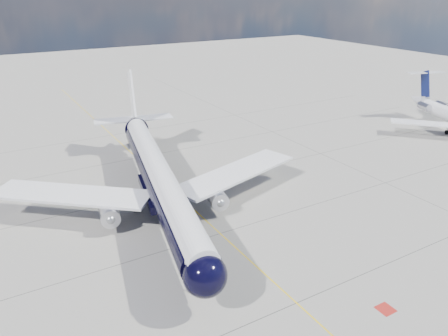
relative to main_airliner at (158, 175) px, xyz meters
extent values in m
plane|color=gray|center=(3.68, 9.40, -4.76)|extent=(320.00, 320.00, 0.00)
cube|color=yellow|center=(3.68, 4.40, -4.75)|extent=(0.16, 160.00, 0.01)
cube|color=maroon|center=(10.48, -30.60, -4.75)|extent=(1.60, 1.60, 0.01)
cylinder|color=black|center=(-0.31, -1.44, -0.21)|extent=(12.55, 41.08, 4.11)
sphere|color=black|center=(-4.79, -22.61, -0.21)|extent=(4.88, 4.88, 4.11)
cone|color=black|center=(4.97, 23.43, 0.44)|extent=(5.59, 8.26, 4.11)
cylinder|color=silver|center=(-0.31, -1.44, 0.82)|extent=(12.11, 43.01, 3.21)
cube|color=black|center=(-4.84, -22.83, 0.38)|extent=(2.81, 1.81, 0.60)
cube|color=silver|center=(-11.08, 2.50, -1.18)|extent=(19.40, 17.49, 0.35)
cube|color=silver|center=(11.15, -2.21, -1.18)|extent=(21.46, 10.94, 0.35)
cube|color=black|center=(-0.31, -1.44, -1.73)|extent=(6.69, 11.53, 1.08)
cylinder|color=#BBBBC3|center=(-7.64, -2.10, -2.43)|extent=(3.40, 5.37, 2.42)
cylinder|color=#BBBBC3|center=(6.13, -5.02, -2.43)|extent=(3.40, 5.37, 2.42)
sphere|color=gray|center=(-8.11, -4.32, -2.43)|extent=(1.41, 1.41, 1.19)
sphere|color=gray|center=(5.65, -7.24, -2.43)|extent=(1.41, 1.41, 1.19)
cube|color=silver|center=(-7.59, -1.89, -1.62)|extent=(0.95, 3.44, 1.19)
cube|color=silver|center=(6.17, -4.81, -1.62)|extent=(0.95, 3.44, 1.19)
cube|color=silver|center=(4.86, 22.90, 5.96)|extent=(1.76, 6.79, 9.23)
cube|color=silver|center=(4.97, 23.43, 1.30)|extent=(14.48, 6.30, 0.24)
cylinder|color=gray|center=(-4.01, -18.91, -3.40)|extent=(0.23, 0.23, 2.27)
cylinder|color=black|center=(-4.22, -18.86, -4.38)|extent=(0.35, 0.78, 0.76)
cylinder|color=black|center=(-3.80, -18.95, -4.38)|extent=(0.35, 0.78, 0.76)
cylinder|color=gray|center=(-3.36, 0.86, -3.30)|extent=(0.33, 0.33, 2.06)
cylinder|color=gray|center=(3.42, -0.57, -3.30)|extent=(0.33, 0.33, 2.06)
cylinder|color=black|center=(-3.48, 0.28, -4.16)|extent=(0.72, 1.27, 1.19)
cylinder|color=black|center=(-3.23, 1.44, -4.16)|extent=(0.72, 1.27, 1.19)
cylinder|color=black|center=(3.29, -1.16, -4.16)|extent=(0.72, 1.27, 1.19)
cylinder|color=black|center=(3.54, 0.01, -4.16)|extent=(0.72, 1.27, 1.19)
cone|color=silver|center=(70.92, 12.51, -1.02)|extent=(4.52, 6.00, 2.88)
cube|color=silver|center=(59.00, 1.47, -2.09)|extent=(11.50, 12.18, 0.23)
cylinder|color=#BBBBC3|center=(66.82, 7.74, -1.02)|extent=(2.66, 3.76, 1.60)
cylinder|color=#BBBBC3|center=(71.04, 6.22, -1.02)|extent=(2.66, 3.76, 1.60)
cube|color=silver|center=(67.32, 7.56, -1.02)|extent=(1.58, 1.97, 0.19)
cube|color=silver|center=(70.54, 6.40, -1.02)|extent=(1.58, 1.97, 0.19)
cube|color=#091040|center=(70.37, 11.00, 2.99)|extent=(1.76, 4.31, 6.55)
cube|color=silver|center=(70.59, 11.60, 5.55)|extent=(8.76, 4.90, 0.17)
cylinder|color=gray|center=(64.03, -0.34, -3.74)|extent=(0.27, 0.27, 1.82)
cylinder|color=black|center=(64.03, -0.34, -4.31)|extent=(0.63, 0.96, 0.90)
camera|label=1|loc=(-19.75, -51.48, 23.92)|focal=35.00mm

